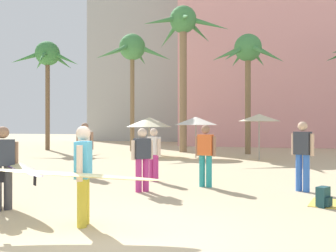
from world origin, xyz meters
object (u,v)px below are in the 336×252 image
Objects in this scene: palm_tree_center at (248,55)px; palm_tree_right at (183,35)px; person_near_left at (80,172)px; person_mid_center at (154,152)px; cafe_umbrella_2 at (196,121)px; person_far_right at (8,164)px; person_mid_right at (85,147)px; cafe_umbrella_3 at (259,118)px; backpack at (324,197)px; person_near_right at (303,153)px; palm_tree_left at (132,52)px; cafe_umbrella_0 at (149,122)px; person_mid_left at (206,153)px; palm_tree_far_right at (48,59)px; person_far_left at (142,157)px.

palm_tree_center is 4.43m from palm_tree_right.
person_mid_center is (-0.32, 5.02, -0.03)m from person_near_left.
cafe_umbrella_2 is 0.86× the size of person_far_right.
person_mid_right reaches higher than person_mid_center.
cafe_umbrella_3 is 1.27× the size of person_mid_right.
backpack is 0.23× the size of person_near_right.
person_near_right reaches higher than backpack.
cafe_umbrella_3 is (8.28, -4.16, -4.52)m from palm_tree_left.
cafe_umbrella_0 reaches higher than cafe_umbrella_2.
person_mid_left is 4.34m from person_mid_right.
backpack is at bearing 68.50° from person_mid_left.
backpack is at bearing -116.17° from person_mid_right.
person_mid_right is at bearing -76.45° from palm_tree_left.
cafe_umbrella_0 is (8.48, -2.88, -4.50)m from palm_tree_far_right.
palm_tree_right is 18.34m from person_near_left.
cafe_umbrella_3 reaches higher than person_near_left.
palm_tree_far_right reaches higher than person_near_left.
cafe_umbrella_2 is 12.32m from person_far_right.
backpack is at bearing -129.91° from person_far_right.
person_near_left is at bearing -96.79° from palm_tree_center.
person_far_right is at bearing -104.50° from palm_tree_center.
palm_tree_center is 7.25m from cafe_umbrella_0.
person_far_left reaches higher than backpack.
backpack is at bearing -65.64° from cafe_umbrella_2.
palm_tree_center reaches higher than cafe_umbrella_2.
palm_tree_left is at bearing -109.86° from person_near_right.
cafe_umbrella_3 reaches higher than backpack.
palm_tree_center reaches higher than person_mid_right.
cafe_umbrella_2 is 1.40× the size of person_mid_center.
person_mid_left reaches higher than person_far_left.
cafe_umbrella_0 is 1.59× the size of person_mid_center.
person_mid_right is (-6.98, 2.72, 0.78)m from backpack.
person_far_right is 1.61× the size of person_far_left.
cafe_umbrella_0 is 1.12× the size of cafe_umbrella_3.
palm_tree_right is 9.75m from palm_tree_far_right.
cafe_umbrella_2 is at bearing -68.30° from palm_tree_right.
person_near_left is at bearing -82.84° from palm_tree_right.
person_mid_left is at bearing -62.73° from cafe_umbrella_0.
person_far_left is at bearing -41.55° from person_near_right.
person_mid_left is at bearing -42.25° from palm_tree_far_right.
person_mid_right is at bearing -50.87° from palm_tree_far_right.
person_mid_center is at bearing -88.37° from cafe_umbrella_2.
person_far_right reaches higher than person_far_left.
backpack is at bearing 17.43° from person_near_left.
person_near_right is at bearing -37.36° from palm_tree_far_right.
person_near_right is 1.05× the size of person_mid_left.
person_mid_center is at bearing -98.97° from person_mid_left.
palm_tree_left is at bearing -177.31° from palm_tree_right.
palm_tree_center is 2.75× the size of person_far_right.
backpack is at bearing -66.37° from palm_tree_right.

